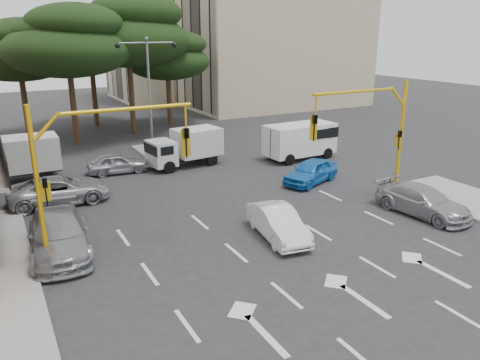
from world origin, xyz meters
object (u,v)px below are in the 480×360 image
object	(u,v)px
street_lamp_center	(149,76)
car_silver_parked	(423,201)
signal_mast_left	(90,161)
car_blue_compact	(311,171)
car_silver_wagon	(59,234)
van_white	(300,141)
car_silver_cross_a	(60,190)
box_truck_b	(185,148)
signal_mast_right	(376,125)
car_white_hatch	(278,223)
box_truck_a	(12,160)
car_silver_cross_b	(117,163)

from	to	relation	value
street_lamp_center	car_silver_parked	size ratio (longest dim) A/B	1.68
signal_mast_left	car_blue_compact	size ratio (longest dim) A/B	1.52
car_blue_compact	car_silver_wagon	xyz separation A→B (m)	(-13.94, -2.46, 0.10)
van_white	car_silver_parked	bearing A→B (deg)	-7.03
car_silver_cross_a	box_truck_b	xyz separation A→B (m)	(8.13, 3.34, 0.49)
car_silver_cross_a	car_silver_parked	world-z (taller)	car_silver_cross_a
signal_mast_right	car_white_hatch	size ratio (longest dim) A/B	1.52
car_silver_wagon	box_truck_a	xyz separation A→B (m)	(-0.89, 10.65, 0.52)
box_truck_b	signal_mast_left	bearing A→B (deg)	136.79
van_white	street_lamp_center	bearing A→B (deg)	-125.24
signal_mast_right	car_white_hatch	bearing A→B (deg)	-166.71
car_silver_cross_a	car_silver_cross_b	world-z (taller)	car_silver_cross_a
car_silver_wagon	car_silver_parked	bearing A→B (deg)	-9.01
signal_mast_left	car_silver_cross_b	bearing A→B (deg)	72.11
car_silver_cross_b	street_lamp_center	bearing A→B (deg)	-41.01
car_white_hatch	van_white	world-z (taller)	van_white
car_silver_cross_a	car_silver_parked	size ratio (longest dim) A/B	1.06
car_white_hatch	box_truck_b	world-z (taller)	box_truck_b
car_silver_cross_b	box_truck_a	xyz separation A→B (m)	(-5.63, 1.03, 0.67)
signal_mast_left	box_truck_a	world-z (taller)	signal_mast_left
street_lamp_center	car_white_hatch	size ratio (longest dim) A/B	1.97
signal_mast_right	box_truck_b	xyz separation A→B (m)	(-5.80, 10.47, -2.71)
car_silver_cross_a	box_truck_a	bearing A→B (deg)	20.95
signal_mast_left	van_white	xyz separation A→B (m)	(15.30, 8.53, -2.68)
box_truck_a	car_silver_parked	bearing A→B (deg)	-131.29
signal_mast_right	car_white_hatch	world-z (taller)	signal_mast_right
car_silver_parked	van_white	size ratio (longest dim) A/B	0.96
signal_mast_right	box_truck_b	bearing A→B (deg)	119.01
car_silver_parked	box_truck_a	xyz separation A→B (m)	(-16.49, 14.63, 0.61)
car_silver_cross_b	car_silver_parked	size ratio (longest dim) A/B	0.78
car_silver_parked	car_silver_cross_a	bearing A→B (deg)	140.38
signal_mast_left	street_lamp_center	bearing A→B (deg)	64.09
box_truck_b	car_silver_wagon	bearing A→B (deg)	128.85
car_silver_cross_b	van_white	bearing A→B (deg)	-95.69
street_lamp_center	car_silver_wagon	distance (m)	15.68
car_silver_wagon	box_truck_b	bearing A→B (deg)	50.64
signal_mast_left	van_white	world-z (taller)	signal_mast_left
car_blue_compact	car_silver_parked	distance (m)	6.65
signal_mast_left	car_silver_wagon	world-z (taller)	signal_mast_left
car_blue_compact	car_silver_wagon	bearing A→B (deg)	-101.08
signal_mast_left	car_white_hatch	distance (m)	7.89
car_blue_compact	box_truck_a	distance (m)	16.95
signal_mast_right	car_silver_cross_b	size ratio (longest dim) A/B	1.66
car_silver_wagon	signal_mast_right	bearing A→B (deg)	0.06
car_white_hatch	car_silver_cross_a	distance (m)	11.37
car_blue_compact	car_silver_parked	size ratio (longest dim) A/B	0.85
signal_mast_left	car_white_hatch	size ratio (longest dim) A/B	1.52
car_blue_compact	box_truck_b	xyz separation A→B (m)	(-4.94, 6.65, 0.50)
car_blue_compact	box_truck_b	bearing A→B (deg)	-164.46
car_white_hatch	car_silver_wagon	xyz separation A→B (m)	(-8.22, 2.91, 0.12)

